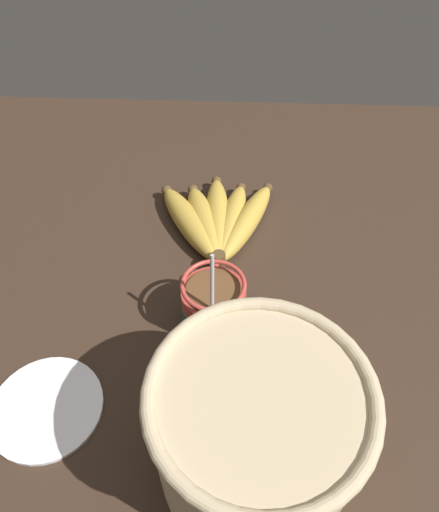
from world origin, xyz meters
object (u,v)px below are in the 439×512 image
Objects in this scene: banana_bunch at (218,221)px; small_plate at (48,408)px; coffee_mug at (216,306)px; woven_basket at (259,431)px.

small_plate is (-32.83, 19.84, -1.70)cm from banana_bunch.
coffee_mug reaches higher than small_plate.
coffee_mug reaches higher than banana_bunch.
small_plate is at bearing 77.67° from woven_basket.
woven_basket is at bearing -102.33° from small_plate.
woven_basket reaches higher than small_plate.
coffee_mug is 24.96cm from small_plate.
banana_bunch is 39.61cm from woven_basket.
banana_bunch reaches higher than small_plate.
woven_basket is (-19.64, -5.44, 5.46)cm from coffee_mug.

